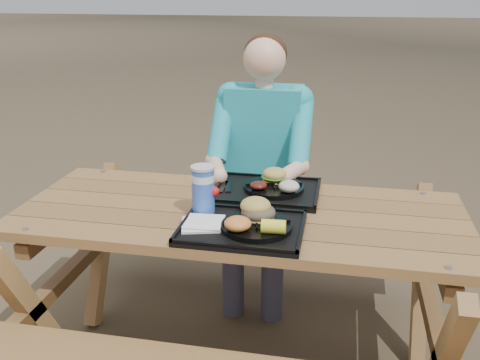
# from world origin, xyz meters

# --- Properties ---
(picnic_table) EXTENTS (1.80, 1.49, 0.75)m
(picnic_table) POSITION_xyz_m (0.00, 0.00, 0.38)
(picnic_table) COLOR #999999
(picnic_table) RESTS_ON ground
(tray_near) EXTENTS (0.45, 0.35, 0.02)m
(tray_near) POSITION_xyz_m (0.05, -0.20, 0.76)
(tray_near) COLOR black
(tray_near) RESTS_ON picnic_table
(tray_far) EXTENTS (0.45, 0.35, 0.02)m
(tray_far) POSITION_xyz_m (0.08, 0.20, 0.76)
(tray_far) COLOR black
(tray_far) RESTS_ON picnic_table
(plate_near) EXTENTS (0.26, 0.26, 0.02)m
(plate_near) POSITION_xyz_m (0.10, -0.20, 0.78)
(plate_near) COLOR black
(plate_near) RESTS_ON tray_near
(plate_far) EXTENTS (0.26, 0.26, 0.02)m
(plate_far) POSITION_xyz_m (0.11, 0.21, 0.78)
(plate_far) COLOR black
(plate_far) RESTS_ON tray_far
(napkin_stack) EXTENTS (0.17, 0.17, 0.02)m
(napkin_stack) POSITION_xyz_m (-0.10, -0.22, 0.78)
(napkin_stack) COLOR white
(napkin_stack) RESTS_ON tray_near
(soda_cup) EXTENTS (0.09, 0.09, 0.18)m
(soda_cup) POSITION_xyz_m (-0.13, -0.09, 0.86)
(soda_cup) COLOR #1848B6
(soda_cup) RESTS_ON tray_near
(condiment_bbq) EXTENTS (0.06, 0.06, 0.03)m
(condiment_bbq) POSITION_xyz_m (0.04, -0.06, 0.79)
(condiment_bbq) COLOR black
(condiment_bbq) RESTS_ON tray_near
(condiment_mustard) EXTENTS (0.05, 0.05, 0.03)m
(condiment_mustard) POSITION_xyz_m (0.10, -0.08, 0.79)
(condiment_mustard) COLOR gold
(condiment_mustard) RESTS_ON tray_near
(sandwich) EXTENTS (0.12, 0.12, 0.12)m
(sandwich) POSITION_xyz_m (0.10, -0.16, 0.85)
(sandwich) COLOR gold
(sandwich) RESTS_ON plate_near
(mac_cheese) EXTENTS (0.10, 0.10, 0.05)m
(mac_cheese) POSITION_xyz_m (0.04, -0.27, 0.81)
(mac_cheese) COLOR gold
(mac_cheese) RESTS_ON plate_near
(corn_cob) EXTENTS (0.09, 0.09, 0.05)m
(corn_cob) POSITION_xyz_m (0.17, -0.27, 0.81)
(corn_cob) COLOR #FFF635
(corn_cob) RESTS_ON plate_near
(cutlery_far) EXTENTS (0.05, 0.14, 0.01)m
(cutlery_far) POSITION_xyz_m (-0.09, 0.20, 0.77)
(cutlery_far) COLOR black
(cutlery_far) RESTS_ON tray_far
(burger) EXTENTS (0.11, 0.11, 0.10)m
(burger) POSITION_xyz_m (0.11, 0.26, 0.84)
(burger) COLOR gold
(burger) RESTS_ON plate_far
(baked_beans) EXTENTS (0.07, 0.07, 0.03)m
(baked_beans) POSITION_xyz_m (0.05, 0.15, 0.81)
(baked_beans) COLOR #521710
(baked_beans) RESTS_ON plate_far
(potato_salad) EXTENTS (0.09, 0.09, 0.05)m
(potato_salad) POSITION_xyz_m (0.18, 0.14, 0.81)
(potato_salad) COLOR beige
(potato_salad) RESTS_ON plate_far
(diner) EXTENTS (0.48, 0.84, 1.28)m
(diner) POSITION_xyz_m (-0.01, 0.68, 0.64)
(diner) COLOR teal
(diner) RESTS_ON ground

